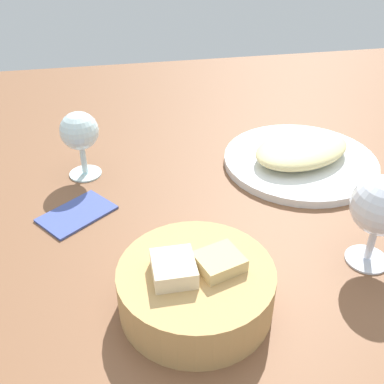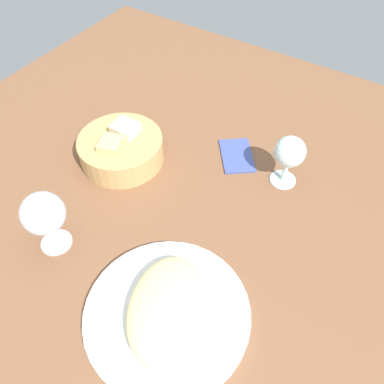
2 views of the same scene
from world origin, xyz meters
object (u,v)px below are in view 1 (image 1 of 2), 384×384
at_px(plate, 300,161).
at_px(folded_napkin, 77,213).
at_px(wine_glass_far, 381,208).
at_px(wine_glass_near, 80,134).
at_px(bread_basket, 196,287).

distance_m(plate, folded_napkin, 0.41).
bearing_deg(plate, wine_glass_far, 88.87).
relative_size(wine_glass_near, folded_napkin, 1.08).
xyz_separation_m(plate, wine_glass_near, (0.39, -0.04, 0.07)).
bearing_deg(wine_glass_far, plate, -91.13).
relative_size(plate, folded_napkin, 2.52).
height_order(wine_glass_near, folded_napkin, wine_glass_near).
height_order(wine_glass_near, wine_glass_far, wine_glass_far).
xyz_separation_m(wine_glass_far, folded_napkin, (0.39, -0.18, -0.08)).
height_order(plate, wine_glass_far, wine_glass_far).
height_order(bread_basket, wine_glass_far, wine_glass_far).
xyz_separation_m(plate, wine_glass_far, (0.01, 0.26, 0.08)).
height_order(wine_glass_far, folded_napkin, wine_glass_far).
bearing_deg(folded_napkin, plate, 154.35).
distance_m(bread_basket, wine_glass_far, 0.26).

